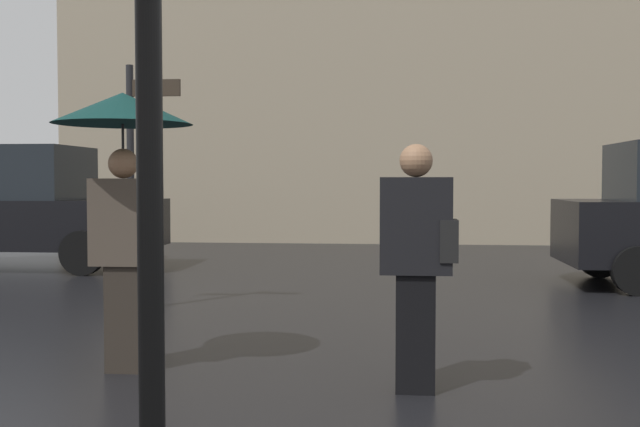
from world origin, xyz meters
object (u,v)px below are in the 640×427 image
object	(u,v)px
pedestrian_with_bag	(418,252)
pedestrian_with_umbrella	(123,152)
street_signpost	(131,161)
parked_car_left	(13,206)

from	to	relation	value
pedestrian_with_bag	pedestrian_with_umbrella	bearing A→B (deg)	164.82
street_signpost	pedestrian_with_bag	bearing A→B (deg)	-44.20
pedestrian_with_bag	parked_car_left	xyz separation A→B (m)	(-6.40, 6.76, 0.06)
pedestrian_with_umbrella	pedestrian_with_bag	distance (m)	2.28
pedestrian_with_umbrella	street_signpost	xyz separation A→B (m)	(-0.87, 2.60, -0.00)
pedestrian_with_umbrella	parked_car_left	distance (m)	7.73
parked_car_left	street_signpost	world-z (taller)	street_signpost
street_signpost	parked_car_left	bearing A→B (deg)	131.45
pedestrian_with_umbrella	parked_car_left	world-z (taller)	pedestrian_with_umbrella
pedestrian_with_umbrella	street_signpost	size ratio (longest dim) A/B	0.77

